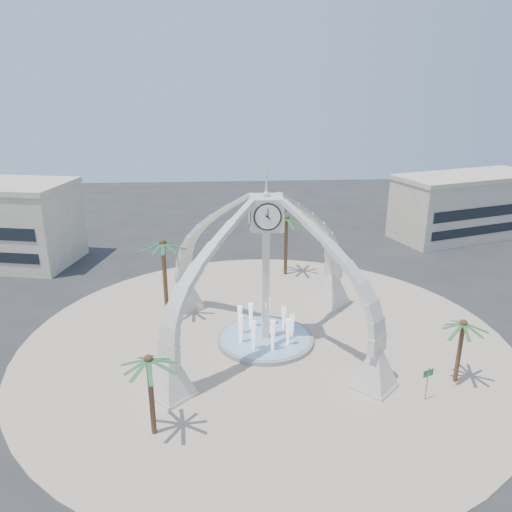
{
  "coord_description": "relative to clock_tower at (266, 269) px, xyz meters",
  "views": [
    {
      "loc": [
        -3.23,
        -36.56,
        20.53
      ],
      "look_at": [
        -0.64,
        2.0,
        6.87
      ],
      "focal_mm": 35.0,
      "sensor_mm": 36.0,
      "label": 1
    }
  ],
  "objects": [
    {
      "name": "palm_north",
      "position": [
        3.51,
        15.0,
        -0.06
      ],
      "size": [
        4.73,
        4.73,
        7.3
      ],
      "rotation": [
        0.0,
        0.0,
        0.18
      ],
      "color": "brown",
      "rests_on": "ground"
    },
    {
      "name": "fountain",
      "position": [
        0.0,
        0.0,
        -6.2
      ],
      "size": [
        8.0,
        8.0,
        3.62
      ],
      "color": "#949497",
      "rests_on": "ground"
    },
    {
      "name": "ground",
      "position": [
        0.0,
        0.0,
        -6.49
      ],
      "size": [
        140.0,
        140.0,
        0.0
      ],
      "primitive_type": "plane",
      "color": "#282828",
      "rests_on": "ground"
    },
    {
      "name": "street_sign",
      "position": [
        10.16,
        -8.7,
        -4.7
      ],
      "size": [
        0.86,
        0.37,
        2.51
      ],
      "rotation": [
        0.0,
        0.0,
        0.39
      ],
      "color": "slate",
      "rests_on": "ground"
    },
    {
      "name": "palm_west",
      "position": [
        -8.55,
        4.88,
        0.64
      ],
      "size": [
        4.51,
        4.51,
        8.05
      ],
      "rotation": [
        0.0,
        0.0,
        -0.1
      ],
      "color": "brown",
      "rests_on": "ground"
    },
    {
      "name": "palm_south",
      "position": [
        -7.78,
        -10.92,
        -1.35
      ],
      "size": [
        3.9,
        3.9,
        5.88
      ],
      "rotation": [
        0.0,
        0.0,
        0.12
      ],
      "color": "brown",
      "rests_on": "ground"
    },
    {
      "name": "building_ne",
      "position": [
        30.0,
        28.0,
        -2.18
      ],
      "size": [
        21.87,
        14.17,
        8.6
      ],
      "rotation": [
        0.0,
        0.0,
        0.31
      ],
      "color": "beige",
      "rests_on": "ground"
    },
    {
      "name": "palm_east",
      "position": [
        13.16,
        -6.71,
        -1.87
      ],
      "size": [
        4.24,
        4.24,
        5.31
      ],
      "rotation": [
        0.0,
        0.0,
        0.34
      ],
      "color": "brown",
      "rests_on": "ground"
    },
    {
      "name": "plaza",
      "position": [
        0.0,
        0.0,
        -6.46
      ],
      "size": [
        40.0,
        40.0,
        0.06
      ],
      "primitive_type": "cylinder",
      "color": "tan",
      "rests_on": "ground"
    },
    {
      "name": "clock_tower",
      "position": [
        0.0,
        0.0,
        0.0
      ],
      "size": [
        17.94,
        17.94,
        16.3
      ],
      "color": "silver",
      "rests_on": "ground"
    }
  ]
}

